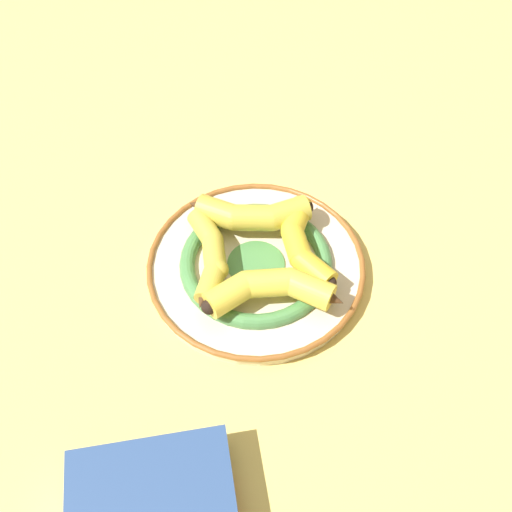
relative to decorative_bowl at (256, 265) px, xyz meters
name	(u,v)px	position (x,y,z in m)	size (l,w,h in m)	color
ground_plane	(239,249)	(0.03, 0.04, -0.02)	(2.80, 2.80, 0.00)	#E5CC6B
decorative_bowl	(256,265)	(0.00, 0.00, 0.00)	(0.32, 0.32, 0.03)	beige
banana_a	(272,289)	(-0.06, -0.04, 0.04)	(0.11, 0.18, 0.04)	yellow
banana_b	(210,256)	(-0.03, 0.06, 0.03)	(0.16, 0.10, 0.03)	gold
banana_c	(250,214)	(0.06, 0.03, 0.04)	(0.09, 0.18, 0.04)	gold
banana_d	(302,242)	(0.04, -0.06, 0.04)	(0.16, 0.11, 0.03)	yellow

